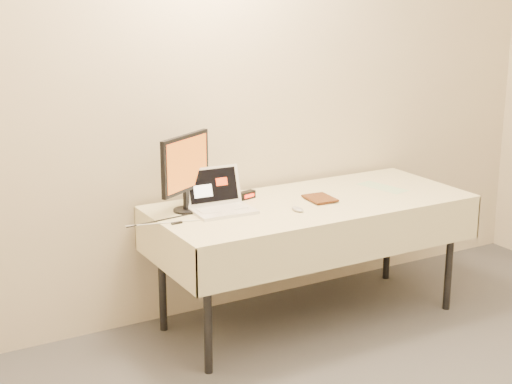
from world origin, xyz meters
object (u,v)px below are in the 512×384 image
monitor (185,167)px  table (311,211)px  book (309,185)px  laptop (219,200)px

monitor → table: bearing=-44.5°
table → book: (-0.02, -0.01, 0.16)m
table → monitor: (-0.71, 0.17, 0.31)m
monitor → book: (0.69, -0.18, -0.15)m
monitor → laptop: bearing=-52.2°
table → monitor: monitor is taller
table → laptop: 0.57m
monitor → book: monitor is taller
laptop → monitor: monitor is taller
monitor → book: size_ratio=2.20×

